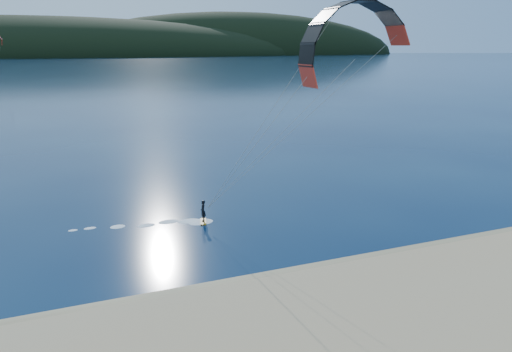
{
  "coord_description": "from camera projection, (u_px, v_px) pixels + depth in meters",
  "views": [
    {
      "loc": [
        -5.89,
        -17.97,
        13.46
      ],
      "look_at": [
        4.76,
        10.0,
        5.0
      ],
      "focal_mm": 32.2,
      "sensor_mm": 36.0,
      "label": 1
    }
  ],
  "objects": [
    {
      "name": "wet_sand",
      "position": [
        212.0,
        293.0,
        25.87
      ],
      "size": [
        220.0,
        2.5,
        0.1
      ],
      "color": "#927C55",
      "rests_on": "ground"
    },
    {
      "name": "headland",
      "position": [
        80.0,
        56.0,
        692.3
      ],
      "size": [
        1200.0,
        310.0,
        140.0
      ],
      "color": "black",
      "rests_on": "ground"
    },
    {
      "name": "kitesurfer_near",
      "position": [
        346.0,
        66.0,
        30.74
      ],
      "size": [
        24.01,
        9.27,
        16.72
      ],
      "color": "#BF7C16",
      "rests_on": "ground"
    },
    {
      "name": "ground",
      "position": [
        237.0,
        340.0,
        21.84
      ],
      "size": [
        1800.0,
        1800.0,
        0.0
      ],
      "primitive_type": "plane",
      "color": "#071838",
      "rests_on": "ground"
    }
  ]
}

